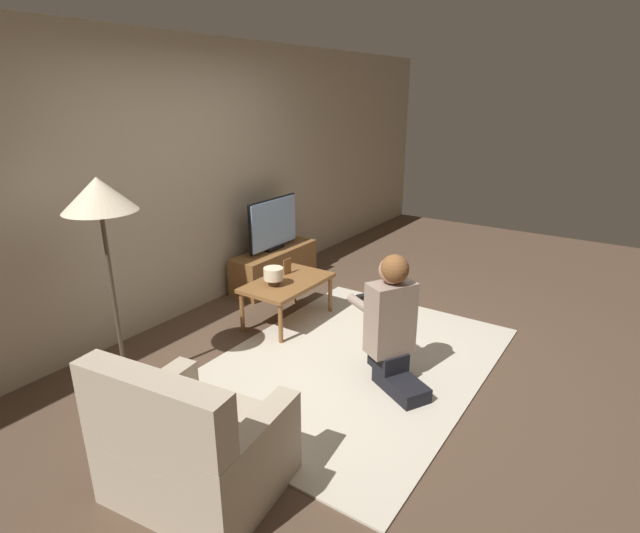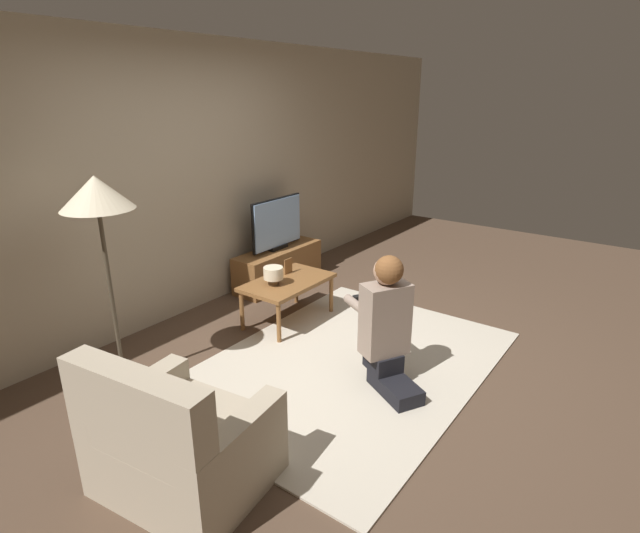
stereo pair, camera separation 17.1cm
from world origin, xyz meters
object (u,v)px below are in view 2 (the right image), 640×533
tv (277,224)px  floor_lamp (98,203)px  coffee_table (288,285)px  table_lamp (273,274)px  person_kneeling (386,322)px  armchair (180,445)px

tv → floor_lamp: (-2.26, -0.38, 0.68)m
coffee_table → table_lamp: bearing=168.4°
person_kneeling → table_lamp: person_kneeling is taller
armchair → table_lamp: armchair is taller
table_lamp → armchair: bearing=-153.3°
tv → person_kneeling: bearing=-119.3°
person_kneeling → table_lamp: (0.26, 1.32, -0.00)m
tv → armchair: 3.18m
armchair → table_lamp: 2.07m
tv → coffee_table: tv is taller
armchair → table_lamp: (1.84, 0.92, 0.25)m
tv → armchair: tv is taller
tv → table_lamp: bearing=-141.2°
floor_lamp → armchair: floor_lamp is taller
floor_lamp → table_lamp: floor_lamp is taller
floor_lamp → table_lamp: bearing=-12.8°
armchair → person_kneeling: (1.57, -0.40, 0.25)m
tv → person_kneeling: 2.32m
person_kneeling → table_lamp: bearing=-72.0°
tv → armchair: bearing=-149.1°
person_kneeling → floor_lamp: bearing=-26.0°
coffee_table → table_lamp: table_lamp is taller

